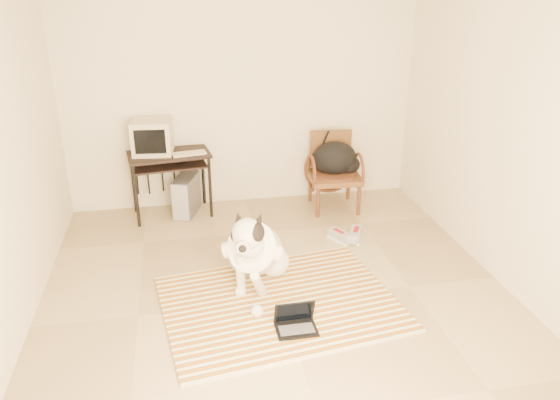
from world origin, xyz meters
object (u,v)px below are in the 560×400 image
object	(u,v)px
laptop	(296,322)
pc_tower	(186,195)
computer_desk	(169,162)
crt_monitor	(152,137)
rattan_chair	(334,171)
dog	(255,251)
backpack	(337,159)

from	to	relation	value
laptop	pc_tower	size ratio (longest dim) A/B	0.62
laptop	computer_desk	bearing A→B (deg)	110.72
crt_monitor	rattan_chair	bearing A→B (deg)	-4.48
dog	computer_desk	bearing A→B (deg)	112.99
laptop	dog	bearing A→B (deg)	105.32
dog	backpack	size ratio (longest dim) A/B	2.03
pc_tower	dog	bearing A→B (deg)	-71.93
computer_desk	rattan_chair	xyz separation A→B (m)	(1.86, -0.10, -0.19)
crt_monitor	pc_tower	bearing A→B (deg)	-7.62
computer_desk	crt_monitor	distance (m)	0.33
laptop	computer_desk	size ratio (longest dim) A/B	0.34
backpack	laptop	bearing A→B (deg)	-113.16
computer_desk	pc_tower	world-z (taller)	computer_desk
dog	computer_desk	xyz separation A→B (m)	(-0.70, 1.66, 0.30)
dog	pc_tower	xyz separation A→B (m)	(-0.55, 1.67, -0.11)
backpack	pc_tower	bearing A→B (deg)	176.54
laptop	pc_tower	world-z (taller)	pc_tower
computer_desk	rattan_chair	bearing A→B (deg)	-3.17
dog	crt_monitor	distance (m)	2.01
computer_desk	crt_monitor	world-z (taller)	crt_monitor
backpack	rattan_chair	bearing A→B (deg)	-161.86
crt_monitor	backpack	bearing A→B (deg)	-4.11
laptop	rattan_chair	world-z (taller)	rattan_chair
computer_desk	crt_monitor	bearing A→B (deg)	160.86
dog	backpack	world-z (taller)	dog
pc_tower	computer_desk	bearing A→B (deg)	-175.41
pc_tower	rattan_chair	size ratio (longest dim) A/B	0.59
laptop	crt_monitor	xyz separation A→B (m)	(-1.06, 2.45, 0.84)
pc_tower	backpack	distance (m)	1.77
crt_monitor	rattan_chair	distance (m)	2.08
dog	crt_monitor	size ratio (longest dim) A/B	2.50
crt_monitor	rattan_chair	size ratio (longest dim) A/B	0.52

